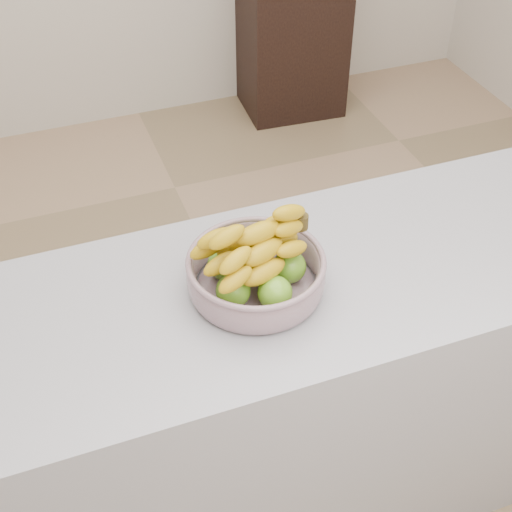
# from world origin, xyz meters

# --- Properties ---
(ground) EXTENTS (4.00, 4.00, 0.00)m
(ground) POSITION_xyz_m (0.00, 0.00, 0.00)
(ground) COLOR #9A7B5E
(ground) RESTS_ON ground
(counter) EXTENTS (2.00, 0.60, 0.90)m
(counter) POSITION_xyz_m (0.00, -0.45, 0.45)
(counter) COLOR #929199
(counter) RESTS_ON ground
(cabinet) EXTENTS (0.54, 0.44, 0.93)m
(cabinet) POSITION_xyz_m (0.83, 1.78, 0.46)
(cabinet) COLOR black
(cabinet) RESTS_ON ground
(fruit_bowl) EXTENTS (0.31, 0.31, 0.19)m
(fruit_bowl) POSITION_xyz_m (-0.20, -0.45, 0.96)
(fruit_bowl) COLOR #A0ABC0
(fruit_bowl) RESTS_ON counter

